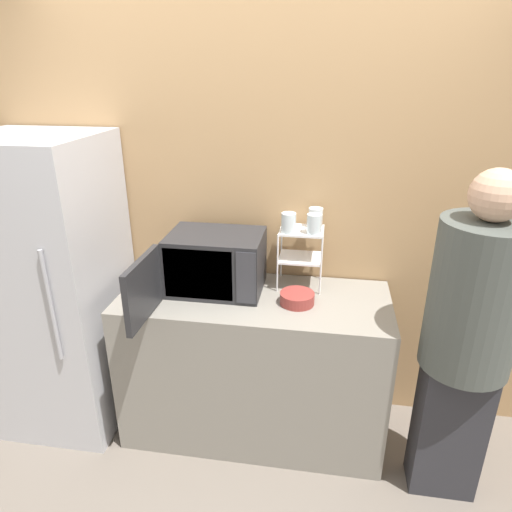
% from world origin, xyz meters
% --- Properties ---
extents(ground_plane, '(12.00, 12.00, 0.00)m').
position_xyz_m(ground_plane, '(0.00, 0.00, 0.00)').
color(ground_plane, '#6B6056').
extents(wall_back, '(8.00, 0.06, 2.60)m').
position_xyz_m(wall_back, '(0.00, 0.66, 1.30)').
color(wall_back, tan).
rests_on(wall_back, ground_plane).
extents(counter, '(1.49, 0.62, 0.91)m').
position_xyz_m(counter, '(0.00, 0.31, 0.45)').
color(counter, gray).
rests_on(counter, ground_plane).
extents(microwave, '(0.55, 0.77, 0.33)m').
position_xyz_m(microwave, '(-0.24, 0.36, 1.07)').
color(microwave, '#262628').
rests_on(microwave, counter).
extents(dish_rack, '(0.25, 0.21, 0.34)m').
position_xyz_m(dish_rack, '(0.24, 0.50, 1.15)').
color(dish_rack, white).
rests_on(dish_rack, counter).
extents(glass_front_left, '(0.08, 0.08, 0.11)m').
position_xyz_m(glass_front_left, '(0.17, 0.44, 1.30)').
color(glass_front_left, silver).
rests_on(glass_front_left, dish_rack).
extents(glass_back_right, '(0.08, 0.08, 0.11)m').
position_xyz_m(glass_back_right, '(0.31, 0.56, 1.30)').
color(glass_back_right, silver).
rests_on(glass_back_right, dish_rack).
extents(glass_front_right, '(0.08, 0.08, 0.11)m').
position_xyz_m(glass_front_right, '(0.31, 0.44, 1.30)').
color(glass_front_right, silver).
rests_on(glass_front_right, dish_rack).
extents(bowl, '(0.18, 0.18, 0.06)m').
position_xyz_m(bowl, '(0.24, 0.27, 0.94)').
color(bowl, maroon).
rests_on(bowl, counter).
extents(person, '(0.40, 0.40, 1.71)m').
position_xyz_m(person, '(1.05, 0.04, 0.95)').
color(person, '#2D2D33').
rests_on(person, ground_plane).
extents(refrigerator, '(0.70, 0.71, 1.76)m').
position_xyz_m(refrigerator, '(-1.18, 0.28, 0.88)').
color(refrigerator, '#B7B7BC').
rests_on(refrigerator, ground_plane).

